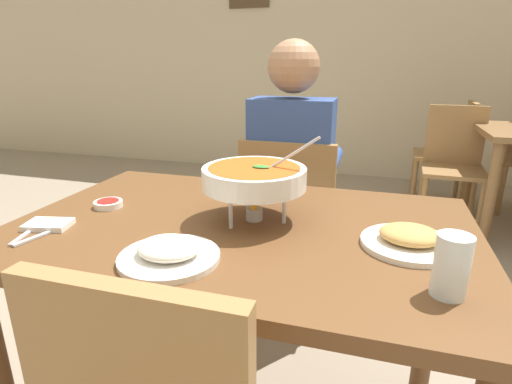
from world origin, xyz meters
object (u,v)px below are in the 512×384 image
Objects in this scene: dining_table_main at (242,259)px; chair_bg_right at (453,148)px; drink_glass at (451,269)px; chair_diner_main at (290,220)px; diner_main at (293,170)px; chair_bg_corner at (453,159)px; sauce_dish at (108,204)px; curry_bowl at (254,178)px; rice_plate at (169,253)px; appetizer_plate at (409,239)px.

dining_table_main is 2.92m from chair_bg_right.
chair_diner_main is at bearing 118.63° from drink_glass.
diner_main is 1.46× the size of chair_bg_corner.
diner_main is 0.86m from sauce_dish.
curry_bowl reaches higher than chair_bg_right.
diner_main is at bearing 84.82° from rice_plate.
curry_bowl reaches higher than appetizer_plate.
chair_bg_right is at bearing 61.87° from sauce_dish.
chair_bg_corner is at bearing 80.54° from drink_glass.
appetizer_plate reaches higher than dining_table_main.
dining_table_main is at bearing -90.00° from diner_main.
diner_main reaches higher than curry_bowl.
drink_glass is at bearing -62.18° from diner_main.
curry_bowl is 2.56× the size of drink_glass.
sauce_dish is 0.10× the size of chair_bg_corner.
appetizer_plate is at bearing 23.75° from rice_plate.
chair_bg_right reaches higher than appetizer_plate.
dining_table_main is 5.47× the size of appetizer_plate.
diner_main is 10.08× the size of drink_glass.
rice_plate is at bearing -109.09° from dining_table_main.
rice_plate is (-0.09, -0.26, 0.13)m from dining_table_main.
rice_plate is (-0.09, -0.97, 0.28)m from chair_diner_main.
curry_bowl is at bearing -87.78° from diner_main.
curry_bowl is at bearing 150.46° from drink_glass.
appetizer_plate is at bearing -8.38° from curry_bowl.
dining_table_main is 2.48m from chair_bg_corner.
curry_bowl is 0.57m from drink_glass.
curry_bowl is at bearing -87.67° from chair_diner_main.
chair_bg_corner is at bearing 67.76° from dining_table_main.
diner_main is at bearing 117.82° from drink_glass.
sauce_dish is (-0.91, 0.04, -0.01)m from appetizer_plate.
diner_main is 3.94× the size of curry_bowl.
sauce_dish is (-0.37, 0.28, -0.01)m from rice_plate.
rice_plate is 0.60m from appetizer_plate.
chair_diner_main reaches higher than sauce_dish.
diner_main is at bearing 90.00° from dining_table_main.
diner_main is (0.00, 0.03, 0.24)m from chair_diner_main.
drink_glass reaches higher than chair_diner_main.
rice_plate is at bearing -95.35° from chair_diner_main.
rice_plate is at bearing -156.25° from appetizer_plate.
curry_bowl is 2.90m from chair_bg_right.
chair_bg_right is at bearing 78.82° from appetizer_plate.
sauce_dish is 0.10× the size of chair_bg_right.
chair_bg_corner is (-0.06, -0.44, 0.00)m from chair_bg_right.
curry_bowl reaches higher than sauce_dish.
sauce_dish is (-0.48, -0.03, -0.12)m from curry_bowl.
appetizer_plate is 0.27× the size of chair_bg_corner.
curry_bowl is (0.03, -0.70, 0.16)m from diner_main.
chair_diner_main is 0.24m from diner_main.
rice_plate is at bearing -95.18° from diner_main.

